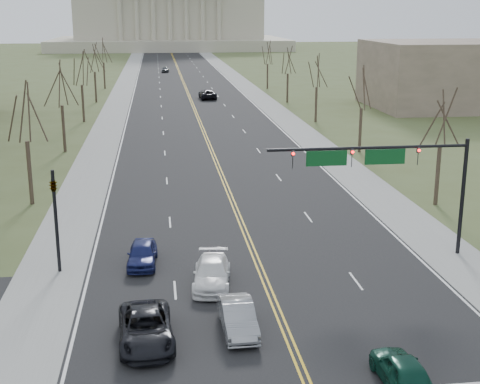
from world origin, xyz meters
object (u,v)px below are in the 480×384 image
object	(u,v)px
signal_mast	(384,165)
car_far_nb	(208,94)
car_far_sb	(165,69)
car_sb_inner_second	(212,273)
signal_left	(55,210)
car_nb_inner_lead	(402,371)
car_sb_outer_lead	(146,328)
car_sb_outer_second	(142,254)
car_sb_inner_lead	(238,317)

from	to	relation	value
signal_mast	car_far_nb	world-z (taller)	signal_mast
car_far_sb	car_sb_inner_second	bearing A→B (deg)	-84.66
signal_left	car_far_sb	xyz separation A→B (m)	(8.09, 128.62, -3.01)
car_nb_inner_lead	car_far_nb	world-z (taller)	car_far_nb
car_sb_outer_lead	car_sb_outer_second	xyz separation A→B (m)	(-0.33, 9.69, -0.02)
car_sb_inner_second	car_nb_inner_lead	bearing A→B (deg)	-51.71
car_nb_inner_lead	car_far_sb	size ratio (longest dim) A/B	1.01
car_nb_inner_lead	car_far_nb	distance (m)	90.88
car_sb_outer_lead	car_far_sb	size ratio (longest dim) A/B	1.28
signal_left	car_sb_outer_lead	bearing A→B (deg)	-61.40
car_sb_inner_lead	car_sb_outer_lead	size ratio (longest dim) A/B	0.82
signal_left	car_sb_outer_second	bearing A→B (deg)	5.26
signal_left	car_sb_outer_lead	xyz separation A→B (m)	(5.04, -9.25, -2.98)
car_sb_inner_second	signal_left	bearing A→B (deg)	167.25
car_sb_inner_lead	car_sb_inner_second	bearing A→B (deg)	96.43
signal_left	car_sb_outer_second	xyz separation A→B (m)	(4.72, 0.43, -3.01)
car_sb_outer_lead	car_far_nb	xyz separation A→B (m)	(9.38, 85.94, 0.08)
car_nb_inner_lead	car_far_sb	distance (m)	142.98
car_nb_inner_lead	car_sb_outer_lead	xyz separation A→B (m)	(-10.13, 4.93, 0.02)
car_far_nb	car_nb_inner_lead	bearing A→B (deg)	87.79
car_nb_inner_lead	car_sb_inner_lead	world-z (taller)	car_sb_inner_lead
car_sb_inner_lead	car_sb_outer_second	size ratio (longest dim) A/B	1.04
signal_left	car_sb_outer_lead	world-z (taller)	signal_left
signal_mast	car_nb_inner_lead	bearing A→B (deg)	-104.88
car_nb_inner_lead	car_sb_outer_second	xyz separation A→B (m)	(-10.46, 14.62, -0.00)
signal_mast	car_sb_outer_second	bearing A→B (deg)	178.25
signal_mast	car_sb_outer_lead	xyz separation A→B (m)	(-13.90, -9.25, -5.03)
car_nb_inner_lead	car_sb_inner_lead	size ratio (longest dim) A/B	0.96
signal_left	car_sb_outer_lead	distance (m)	10.95
signal_left	car_far_sb	world-z (taller)	signal_left
signal_left	car_sb_inner_second	bearing A→B (deg)	-20.04
signal_left	car_far_nb	xyz separation A→B (m)	(14.42, 76.69, -2.90)
car_sb_inner_lead	car_sb_inner_second	distance (m)	5.55
signal_mast	car_sb_outer_lead	distance (m)	17.44
car_sb_outer_second	car_nb_inner_lead	bearing A→B (deg)	-51.47
car_sb_outer_lead	car_sb_inner_lead	bearing A→B (deg)	5.44
car_nb_inner_lead	car_sb_inner_lead	bearing A→B (deg)	-44.59
car_sb_inner_lead	car_far_sb	bearing A→B (deg)	89.04
signal_left	car_sb_inner_lead	size ratio (longest dim) A/B	1.41
signal_left	car_nb_inner_lead	size ratio (longest dim) A/B	1.46
car_sb_inner_lead	car_far_nb	bearing A→B (deg)	85.10
car_nb_inner_lead	car_sb_outer_lead	world-z (taller)	car_sb_outer_lead
car_far_nb	car_far_sb	bearing A→B (deg)	-85.73
signal_left	car_sb_outer_second	size ratio (longest dim) A/B	1.47
car_nb_inner_lead	car_sb_inner_second	world-z (taller)	car_nb_inner_lead
car_sb_outer_lead	car_sb_inner_second	world-z (taller)	car_sb_outer_lead
signal_mast	car_sb_outer_lead	world-z (taller)	signal_mast
car_sb_outer_second	car_sb_inner_second	bearing A→B (deg)	-40.01
car_far_nb	car_far_sb	size ratio (longest dim) A/B	1.42
signal_mast	car_far_nb	bearing A→B (deg)	93.37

